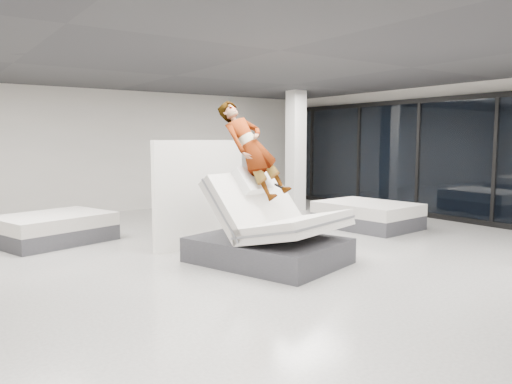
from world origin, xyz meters
The scene contains 9 objects.
room centered at (0.00, 0.00, 1.60)m, with size 14.00×14.04×3.20m.
hero_bed centered at (-0.02, 0.18, 0.44)m, with size 2.23×2.59×1.49m.
person centered at (-0.13, 0.51, 1.39)m, with size 0.63×0.41×1.72m, color slate.
remote centered at (0.19, 0.24, 1.18)m, with size 0.05×0.14×0.03m, color black.
divider_panel centered at (-0.27, 1.97, 0.95)m, with size 2.09×0.09×1.90m, color white.
flat_bed_right_far centered at (3.57, 1.50, 0.27)m, with size 1.70×2.14×0.55m.
flat_bed_left_far centered at (-2.42, 3.73, 0.26)m, with size 2.25×1.93×0.53m.
column centered at (4.00, 4.50, 1.60)m, with size 0.40×0.40×3.20m, color silver.
storefront_glazing centered at (5.90, 0.00, 1.45)m, with size 0.12×13.40×2.92m.
Camera 1 is at (-4.52, -5.93, 1.90)m, focal length 35.00 mm.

